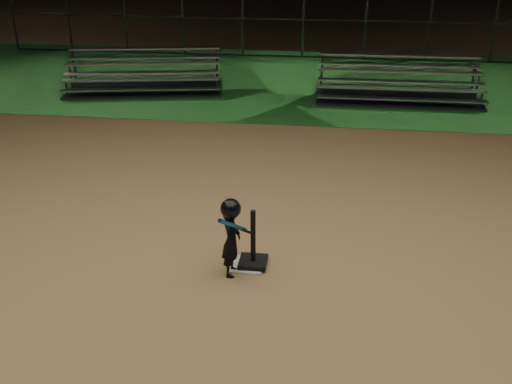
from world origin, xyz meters
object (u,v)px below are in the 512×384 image
(child_batter, at_px, (231,235))
(bleacher_right, at_px, (398,91))
(home_plate, at_px, (247,265))
(batting_tee, at_px, (253,254))
(bleacher_left, at_px, (145,82))

(child_batter, distance_m, bleacher_right, 9.23)
(home_plate, height_order, bleacher_right, bleacher_right)
(batting_tee, height_order, bleacher_left, bleacher_left)
(batting_tee, distance_m, child_batter, 0.54)
(child_batter, bearing_deg, bleacher_left, 28.46)
(home_plate, height_order, bleacher_left, bleacher_left)
(batting_tee, xyz_separation_m, child_batter, (-0.25, -0.25, 0.41))
(bleacher_right, bearing_deg, child_batter, -108.66)
(home_plate, distance_m, child_batter, 0.64)
(home_plate, distance_m, bleacher_left, 9.46)
(bleacher_right, bearing_deg, home_plate, -108.10)
(home_plate, distance_m, bleacher_right, 8.96)
(batting_tee, relative_size, bleacher_left, 0.18)
(home_plate, height_order, batting_tee, batting_tee)
(batting_tee, height_order, bleacher_right, bleacher_right)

